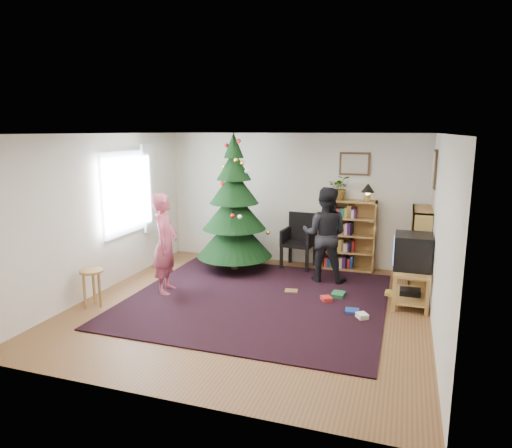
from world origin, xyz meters
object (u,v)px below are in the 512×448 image
(picture_back, at_px, (355,164))
(person_by_chair, at_px, (325,235))
(bookshelf_back, at_px, (349,234))
(tv_stand, at_px, (411,282))
(stool, at_px, (92,278))
(armchair, at_px, (300,238))
(potted_plant, at_px, (340,188))
(christmas_tree, at_px, (234,214))
(table_lamp, at_px, (368,189))
(bookshelf_right, at_px, (420,246))
(crt_tv, at_px, (413,251))
(picture_right, at_px, (435,169))
(person_standing, at_px, (165,244))

(picture_back, xyz_separation_m, person_by_chair, (-0.34, -0.95, -1.14))
(bookshelf_back, height_order, tv_stand, bookshelf_back)
(picture_back, height_order, stool, picture_back)
(armchair, distance_m, stool, 3.83)
(potted_plant, bearing_deg, armchair, -173.51)
(christmas_tree, height_order, tv_stand, christmas_tree)
(bookshelf_back, height_order, table_lamp, table_lamp)
(armchair, height_order, table_lamp, table_lamp)
(bookshelf_right, height_order, tv_stand, bookshelf_right)
(crt_tv, xyz_separation_m, armchair, (-2.01, 1.37, -0.26))
(crt_tv, xyz_separation_m, table_lamp, (-0.80, 1.45, 0.71))
(christmas_tree, relative_size, tv_stand, 2.75)
(picture_right, relative_size, stool, 1.07)
(picture_back, bearing_deg, potted_plant, -149.92)
(picture_right, relative_size, christmas_tree, 0.24)
(picture_back, distance_m, crt_tv, 2.23)
(potted_plant, bearing_deg, table_lamp, 0.00)
(armchair, relative_size, potted_plant, 2.26)
(tv_stand, relative_size, crt_tv, 1.57)
(bookshelf_back, xyz_separation_m, bookshelf_right, (1.22, -0.53, 0.00))
(picture_back, xyz_separation_m, potted_plant, (-0.23, -0.14, -0.43))
(potted_plant, bearing_deg, bookshelf_right, -20.59)
(crt_tv, xyz_separation_m, stool, (-4.42, -1.60, -0.37))
(tv_stand, height_order, crt_tv, crt_tv)
(person_by_chair, relative_size, potted_plant, 3.62)
(christmas_tree, xyz_separation_m, bookshelf_back, (1.99, 0.71, -0.38))
(picture_back, xyz_separation_m, tv_stand, (1.07, -1.59, -1.62))
(bookshelf_right, relative_size, armchair, 1.28)
(bookshelf_back, bearing_deg, armchair, -174.94)
(stool, relative_size, table_lamp, 1.76)
(table_lamp, bearing_deg, christmas_tree, -162.85)
(bookshelf_back, relative_size, bookshelf_right, 1.00)
(picture_right, xyz_separation_m, tv_stand, (-0.26, -0.86, -1.62))
(tv_stand, xyz_separation_m, stool, (-4.42, -1.60, 0.11))
(person_standing, distance_m, person_by_chair, 2.66)
(person_standing, xyz_separation_m, table_lamp, (2.89, 2.17, 0.72))
(bookshelf_back, height_order, potted_plant, potted_plant)
(bookshelf_back, bearing_deg, stool, -137.33)
(person_by_chair, distance_m, potted_plant, 1.09)
(picture_back, relative_size, person_standing, 0.34)
(tv_stand, distance_m, stool, 4.70)
(crt_tv, relative_size, person_by_chair, 0.36)
(bookshelf_right, height_order, table_lamp, table_lamp)
(christmas_tree, height_order, person_standing, christmas_tree)
(picture_back, bearing_deg, tv_stand, -56.05)
(picture_right, relative_size, tv_stand, 0.66)
(christmas_tree, height_order, armchair, christmas_tree)
(christmas_tree, bearing_deg, bookshelf_right, 3.07)
(picture_right, relative_size, person_standing, 0.38)
(person_standing, bearing_deg, armchair, -51.79)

